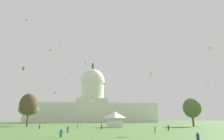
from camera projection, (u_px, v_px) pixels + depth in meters
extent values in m
cube|color=silver|center=(59.00, 113.00, 194.23)|extent=(62.15, 19.03, 18.34)
cube|color=silver|center=(124.00, 113.00, 199.46)|extent=(62.15, 19.03, 18.34)
cube|color=silver|center=(92.00, 110.00, 197.33)|extent=(29.74, 20.93, 22.51)
cylinder|color=silver|center=(92.00, 90.00, 202.01)|extent=(22.53, 22.53, 17.51)
sphere|color=silver|center=(93.00, 81.00, 204.06)|extent=(24.14, 24.14, 24.14)
cylinder|color=#2D3833|center=(93.00, 66.00, 207.60)|extent=(1.80, 1.80, 6.17)
cube|color=white|center=(115.00, 124.00, 80.14)|extent=(6.69, 5.84, 2.33)
pyramid|color=white|center=(115.00, 115.00, 81.00)|extent=(7.03, 6.13, 2.52)
cylinder|color=brown|center=(193.00, 120.00, 87.63)|extent=(0.79, 0.79, 5.38)
ellipsoid|color=#4C6633|center=(192.00, 108.00, 88.86)|extent=(9.08, 10.13, 8.48)
cylinder|color=brown|center=(27.00, 119.00, 89.73)|extent=(0.73, 0.73, 6.63)
ellipsoid|color=brown|center=(29.00, 104.00, 91.18)|extent=(9.25, 9.02, 9.68)
cylinder|color=#42301E|center=(28.00, 119.00, 102.58)|extent=(0.60, 0.60, 6.11)
ellipsoid|color=olive|center=(29.00, 109.00, 103.72)|extent=(11.87, 10.98, 6.08)
cylinder|color=navy|center=(198.00, 140.00, 24.40)|extent=(0.47, 0.47, 1.42)
sphere|color=tan|center=(197.00, 133.00, 24.59)|extent=(0.34, 0.34, 0.26)
cylinder|color=gray|center=(77.00, 127.00, 67.47)|extent=(0.47, 0.47, 1.49)
sphere|color=#A37556|center=(78.00, 124.00, 67.67)|extent=(0.30, 0.30, 0.21)
cylinder|color=silver|center=(82.00, 126.00, 75.62)|extent=(0.59, 0.59, 1.36)
sphere|color=#A37556|center=(82.00, 124.00, 75.80)|extent=(0.27, 0.27, 0.20)
cylinder|color=orange|center=(155.00, 130.00, 49.48)|extent=(0.46, 0.46, 1.28)
sphere|color=tan|center=(155.00, 127.00, 49.66)|extent=(0.30, 0.30, 0.22)
cylinder|color=maroon|center=(102.00, 127.00, 67.03)|extent=(0.50, 0.50, 1.36)
sphere|color=brown|center=(102.00, 124.00, 67.22)|extent=(0.28, 0.28, 0.23)
cylinder|color=#1E757A|center=(61.00, 133.00, 36.60)|extent=(0.57, 0.57, 1.31)
sphere|color=tan|center=(61.00, 129.00, 36.78)|extent=(0.30, 0.30, 0.25)
cylinder|color=black|center=(168.00, 128.00, 59.21)|extent=(0.47, 0.47, 1.34)
sphere|color=#A37556|center=(168.00, 125.00, 59.39)|extent=(0.29, 0.29, 0.22)
cylinder|color=#3D5684|center=(68.00, 130.00, 48.76)|extent=(0.54, 0.54, 1.39)
sphere|color=brown|center=(68.00, 126.00, 48.95)|extent=(0.25, 0.25, 0.20)
cylinder|color=maroon|center=(40.00, 127.00, 66.88)|extent=(0.40, 0.40, 1.31)
sphere|color=#A37556|center=(40.00, 125.00, 67.06)|extent=(0.22, 0.22, 0.21)
pyramid|color=green|center=(207.00, 81.00, 71.47)|extent=(1.08, 0.59, 0.19)
cylinder|color=green|center=(208.00, 85.00, 70.93)|extent=(0.18, 0.11, 1.66)
cube|color=pink|center=(134.00, 59.00, 79.19)|extent=(0.32, 1.07, 0.83)
cylinder|color=pink|center=(134.00, 63.00, 78.80)|extent=(0.42, 0.43, 2.63)
pyramid|color=#8CD133|center=(73.00, 103.00, 101.59)|extent=(1.19, 1.62, 0.17)
cylinder|color=#8CD133|center=(72.00, 107.00, 100.95)|extent=(0.43, 0.41, 2.85)
cube|color=blue|center=(55.00, 93.00, 173.03)|extent=(1.13, 1.14, 0.57)
cube|color=blue|center=(55.00, 92.00, 173.15)|extent=(1.13, 1.14, 0.57)
cylinder|color=blue|center=(55.00, 94.00, 172.82)|extent=(0.07, 0.08, 1.41)
cube|color=#D1339E|center=(85.00, 63.00, 134.56)|extent=(0.49, 0.38, 1.17)
cylinder|color=#8CD133|center=(85.00, 66.00, 134.11)|extent=(0.44, 0.31, 2.83)
cube|color=black|center=(26.00, 20.00, 92.68)|extent=(0.57, 0.93, 1.12)
cube|color=white|center=(210.00, 49.00, 69.63)|extent=(1.44, 1.40, 0.74)
cube|color=white|center=(210.00, 47.00, 69.77)|extent=(1.44, 1.40, 0.74)
cylinder|color=white|center=(211.00, 55.00, 69.18)|extent=(0.17, 0.37, 3.45)
cube|color=yellow|center=(151.00, 74.00, 54.12)|extent=(0.55, 0.84, 1.27)
cylinder|color=white|center=(151.00, 82.00, 53.60)|extent=(0.39, 0.43, 3.09)
cube|color=teal|center=(106.00, 70.00, 173.52)|extent=(1.14, 1.15, 0.62)
cube|color=teal|center=(106.00, 69.00, 173.65)|extent=(1.14, 1.15, 0.62)
cube|color=gold|center=(51.00, 51.00, 124.28)|extent=(1.29, 1.27, 0.57)
cube|color=gold|center=(51.00, 50.00, 124.38)|extent=(1.29, 1.27, 0.57)
cylinder|color=gold|center=(50.00, 53.00, 123.83)|extent=(0.15, 0.46, 3.30)
cube|color=#33BCDB|center=(60.00, 40.00, 94.45)|extent=(0.80, 1.12, 1.07)
cylinder|color=#33BCDB|center=(60.00, 44.00, 94.00)|extent=(0.15, 0.17, 2.85)
cube|color=red|center=(23.00, 69.00, 57.69)|extent=(0.84, 0.59, 1.26)
cube|color=purple|center=(65.00, 73.00, 111.03)|extent=(0.57, 0.68, 1.52)
cylinder|color=purple|center=(65.00, 76.00, 110.66)|extent=(0.21, 0.33, 1.77)
cube|color=orange|center=(92.00, 101.00, 142.78)|extent=(0.97, 1.14, 1.50)
cube|color=green|center=(104.00, 84.00, 181.26)|extent=(1.32, 1.27, 0.70)
cube|color=green|center=(104.00, 83.00, 181.42)|extent=(1.32, 1.27, 0.70)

